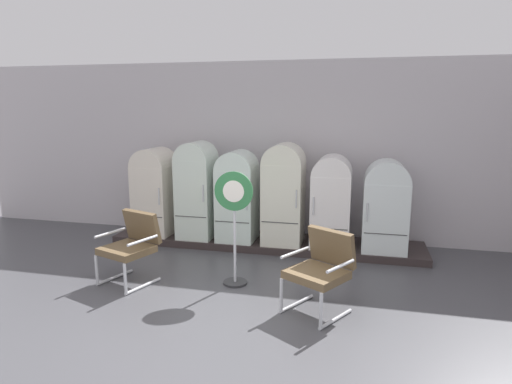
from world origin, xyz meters
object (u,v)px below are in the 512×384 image
at_px(refrigerator_1, 197,187).
at_px(sign_stand, 234,227).
at_px(refrigerator_4, 331,198).
at_px(refrigerator_5, 386,204).
at_px(refrigerator_0, 155,189).
at_px(refrigerator_2, 237,193).
at_px(armchair_left, 132,243).
at_px(armchair_right, 321,266).
at_px(refrigerator_3, 284,191).

xyz_separation_m(refrigerator_1, sign_stand, (1.12, -1.58, -0.20)).
distance_m(refrigerator_1, refrigerator_4, 2.26).
bearing_deg(sign_stand, refrigerator_5, 38.61).
xyz_separation_m(refrigerator_0, refrigerator_2, (1.50, -0.02, -0.00)).
distance_m(refrigerator_0, armchair_left, 1.93).
bearing_deg(armchair_left, refrigerator_1, 82.12).
height_order(refrigerator_0, sign_stand, refrigerator_0).
height_order(refrigerator_5, sign_stand, refrigerator_5).
distance_m(refrigerator_1, refrigerator_5, 3.09).
distance_m(refrigerator_2, refrigerator_4, 1.54).
distance_m(refrigerator_4, sign_stand, 1.97).
distance_m(refrigerator_2, sign_stand, 1.63).
bearing_deg(armchair_right, refrigerator_2, 127.32).
distance_m(refrigerator_1, refrigerator_3, 1.49).
bearing_deg(sign_stand, armchair_left, -171.09).
distance_m(refrigerator_2, refrigerator_3, 0.78).
bearing_deg(sign_stand, refrigerator_1, 125.24).
bearing_deg(refrigerator_0, armchair_left, -73.44).
bearing_deg(refrigerator_4, sign_stand, -125.41).
bearing_deg(armchair_left, refrigerator_4, 35.95).
bearing_deg(refrigerator_0, refrigerator_1, -1.25).
bearing_deg(refrigerator_5, sign_stand, -141.39).
height_order(refrigerator_0, refrigerator_3, refrigerator_3).
bearing_deg(refrigerator_1, refrigerator_0, 178.75).
relative_size(refrigerator_0, refrigerator_4, 1.03).
distance_m(refrigerator_3, armchair_left, 2.55).
xyz_separation_m(refrigerator_1, refrigerator_3, (1.49, 0.01, -0.00)).
bearing_deg(sign_stand, refrigerator_0, 139.99).
height_order(refrigerator_2, sign_stand, refrigerator_2).
xyz_separation_m(armchair_left, sign_stand, (1.37, 0.21, 0.26)).
bearing_deg(refrigerator_1, refrigerator_5, -0.18).
xyz_separation_m(refrigerator_2, sign_stand, (0.41, -1.58, -0.12)).
height_order(refrigerator_4, sign_stand, refrigerator_4).
bearing_deg(armchair_left, sign_stand, 8.91).
xyz_separation_m(refrigerator_1, armchair_right, (2.29, -2.08, -0.45)).
xyz_separation_m(refrigerator_4, refrigerator_5, (0.83, -0.03, -0.03)).
relative_size(refrigerator_2, refrigerator_5, 1.06).
bearing_deg(refrigerator_1, refrigerator_3, 0.52).
relative_size(refrigerator_5, armchair_right, 1.50).
height_order(refrigerator_1, refrigerator_2, refrigerator_1).
relative_size(refrigerator_5, sign_stand, 0.93).
height_order(refrigerator_2, refrigerator_3, refrigerator_3).
bearing_deg(armchair_left, refrigerator_0, 106.56).
bearing_deg(refrigerator_2, refrigerator_5, -0.09).
relative_size(refrigerator_0, sign_stand, 0.99).
xyz_separation_m(refrigerator_0, refrigerator_5, (3.87, -0.03, -0.06)).
bearing_deg(refrigerator_4, refrigerator_5, -2.04).
relative_size(refrigerator_1, refrigerator_3, 1.00).
relative_size(refrigerator_0, refrigerator_2, 1.01).
bearing_deg(refrigerator_0, refrigerator_2, -0.89).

